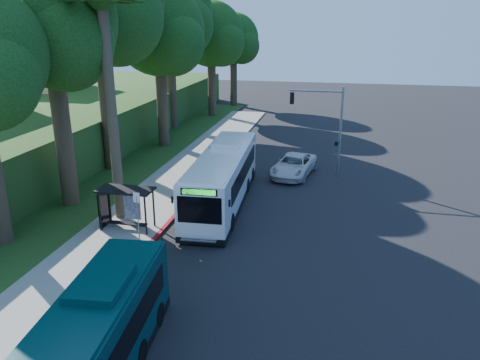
% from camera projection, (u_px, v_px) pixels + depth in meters
% --- Properties ---
extents(ground, '(140.00, 140.00, 0.00)m').
position_uv_depth(ground, '(255.00, 220.00, 28.82)').
color(ground, black).
rests_on(ground, ground).
extents(sidewalk, '(4.50, 70.00, 0.12)m').
position_uv_depth(sidewalk, '(144.00, 209.00, 30.25)').
color(sidewalk, gray).
rests_on(sidewalk, ground).
extents(red_curb, '(0.25, 30.00, 0.13)m').
position_uv_depth(red_curb, '(154.00, 239.00, 26.09)').
color(red_curb, maroon).
rests_on(red_curb, ground).
extents(grass_verge, '(8.00, 70.00, 0.06)m').
position_uv_depth(grass_verge, '(101.00, 180.00, 36.02)').
color(grass_verge, '#234719').
rests_on(grass_verge, ground).
extents(bus_shelter, '(3.20, 1.51, 2.55)m').
position_uv_depth(bus_shelter, '(123.00, 200.00, 27.03)').
color(bus_shelter, black).
rests_on(bus_shelter, ground).
extents(stop_sign_pole, '(0.35, 0.06, 3.17)m').
position_uv_depth(stop_sign_pole, '(138.00, 212.00, 24.59)').
color(stop_sign_pole, gray).
rests_on(stop_sign_pole, ground).
extents(traffic_signal_pole, '(4.10, 0.30, 7.00)m').
position_uv_depth(traffic_signal_pole, '(328.00, 120.00, 35.89)').
color(traffic_signal_pole, gray).
rests_on(traffic_signal_pole, ground).
extents(palm_tree, '(4.20, 4.20, 14.40)m').
position_uv_depth(palm_tree, '(102.00, 6.00, 25.08)').
color(palm_tree, '#4C3F2D').
rests_on(palm_tree, ground).
extents(hillside_backdrop, '(24.00, 60.00, 8.80)m').
position_uv_depth(hillside_backdrop, '(27.00, 117.00, 47.24)').
color(hillside_backdrop, '#234719').
rests_on(hillside_backdrop, ground).
extents(tree_0, '(8.40, 8.00, 15.70)m').
position_uv_depth(tree_0, '(51.00, 28.00, 27.66)').
color(tree_0, '#382B1E').
rests_on(tree_0, ground).
extents(tree_1, '(10.50, 10.00, 18.26)m').
position_uv_depth(tree_1, '(100.00, 5.00, 34.77)').
color(tree_1, '#382B1E').
rests_on(tree_1, ground).
extents(tree_2, '(8.82, 8.40, 15.12)m').
position_uv_depth(tree_2, '(160.00, 34.00, 42.60)').
color(tree_2, '#382B1E').
rests_on(tree_2, ground).
extents(tree_3, '(10.08, 9.60, 17.28)m').
position_uv_depth(tree_3, '(169.00, 18.00, 49.92)').
color(tree_3, '#382B1E').
rests_on(tree_3, ground).
extents(tree_4, '(8.40, 8.00, 14.14)m').
position_uv_depth(tree_4, '(212.00, 37.00, 57.56)').
color(tree_4, '#382B1E').
rests_on(tree_4, ground).
extents(tree_5, '(7.35, 7.00, 12.86)m').
position_uv_depth(tree_5, '(234.00, 41.00, 65.01)').
color(tree_5, '#382B1E').
rests_on(tree_5, ground).
extents(white_bus, '(3.49, 13.09, 3.86)m').
position_uv_depth(white_bus, '(223.00, 176.00, 30.88)').
color(white_bus, white).
rests_on(white_bus, ground).
extents(teal_bus, '(3.55, 11.67, 3.43)m').
position_uv_depth(teal_bus, '(83.00, 360.00, 14.46)').
color(teal_bus, '#093134').
rests_on(teal_bus, ground).
extents(pickup, '(3.59, 6.16, 1.61)m').
position_uv_depth(pickup, '(294.00, 165.00, 36.95)').
color(pickup, silver).
rests_on(pickup, ground).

